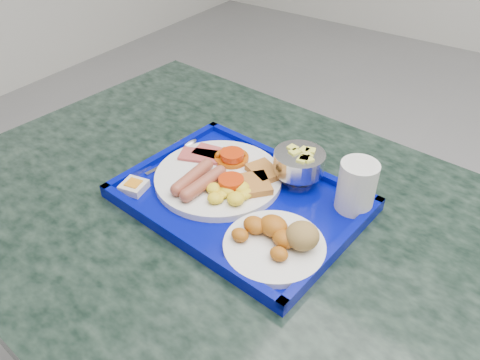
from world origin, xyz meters
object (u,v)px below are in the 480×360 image
object	(u,v)px
bread_plate	(279,240)
juice_cup	(357,185)
table	(245,289)
fruit_bowl	(299,163)
tray	(240,199)
main_plate	(221,177)

from	to	relation	value
bread_plate	juice_cup	world-z (taller)	juice_cup
table	fruit_bowl	world-z (taller)	fruit_bowl
tray	bread_plate	world-z (taller)	bread_plate
main_plate	juice_cup	distance (m)	0.26
tray	main_plate	xyz separation A→B (m)	(-0.06, 0.02, 0.02)
table	tray	world-z (taller)	tray
main_plate	fruit_bowl	distance (m)	0.15
table	juice_cup	bearing A→B (deg)	38.92
tray	bread_plate	size ratio (longest dim) A/B	2.73
main_plate	fruit_bowl	size ratio (longest dim) A/B	2.54
tray	juice_cup	world-z (taller)	juice_cup
tray	main_plate	distance (m)	0.06
table	fruit_bowl	bearing A→B (deg)	76.57
main_plate	bread_plate	xyz separation A→B (m)	(0.18, -0.09, 0.00)
main_plate	fruit_bowl	bearing A→B (deg)	36.20
fruit_bowl	juice_cup	size ratio (longest dim) A/B	1.03
bread_plate	fruit_bowl	size ratio (longest dim) A/B	1.72
bread_plate	juice_cup	distance (m)	0.18
bread_plate	juice_cup	bearing A→B (deg)	70.86
main_plate	fruit_bowl	world-z (taller)	fruit_bowl
tray	bread_plate	distance (m)	0.15
tray	main_plate	world-z (taller)	main_plate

